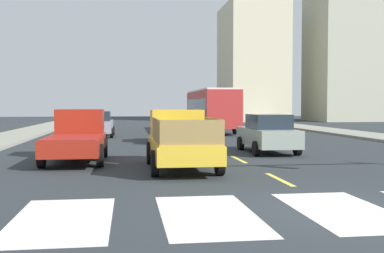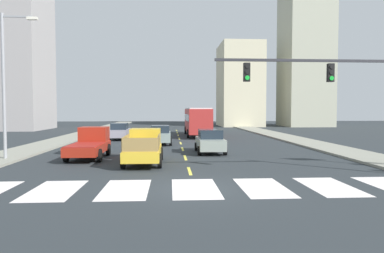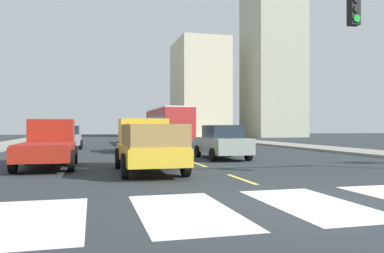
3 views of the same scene
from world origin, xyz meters
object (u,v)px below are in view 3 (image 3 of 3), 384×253
(city_bus, at_px, (168,123))
(sedan_near_left, at_px, (222,142))
(sedan_near_right, at_px, (134,139))
(pickup_dark, at_px, (49,144))
(sedan_mid, at_px, (68,137))
(pickup_stakebed, at_px, (147,146))

(city_bus, relative_size, sedan_near_left, 2.45)
(sedan_near_left, xyz_separation_m, sedan_near_right, (-3.76, 6.59, 0.00))
(pickup_dark, height_order, sedan_near_right, pickup_dark)
(sedan_mid, relative_size, sedan_near_right, 1.00)
(pickup_dark, bearing_deg, sedan_mid, 89.30)
(pickup_dark, bearing_deg, sedan_near_right, 62.01)
(pickup_dark, xyz_separation_m, sedan_near_left, (8.13, 1.92, -0.06))
(pickup_stakebed, bearing_deg, sedan_near_left, 47.57)
(pickup_stakebed, xyz_separation_m, sedan_near_left, (4.44, 4.44, -0.08))
(sedan_mid, bearing_deg, pickup_dark, -87.40)
(city_bus, xyz_separation_m, sedan_near_right, (-4.09, -9.72, -1.09))
(pickup_stakebed, height_order, city_bus, city_bus)
(sedan_mid, bearing_deg, city_bus, 30.25)
(pickup_stakebed, bearing_deg, city_bus, 79.59)
(sedan_near_left, relative_size, sedan_near_right, 1.00)
(pickup_stakebed, relative_size, pickup_dark, 1.00)
(sedan_near_left, distance_m, sedan_mid, 14.38)
(pickup_dark, xyz_separation_m, sedan_near_right, (4.37, 8.51, -0.06))
(sedan_mid, xyz_separation_m, sedan_near_right, (4.40, -5.26, 0.00))
(pickup_dark, bearing_deg, pickup_stakebed, -35.14)
(pickup_stakebed, distance_m, sedan_mid, 16.71)
(sedan_mid, height_order, sedan_near_right, same)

